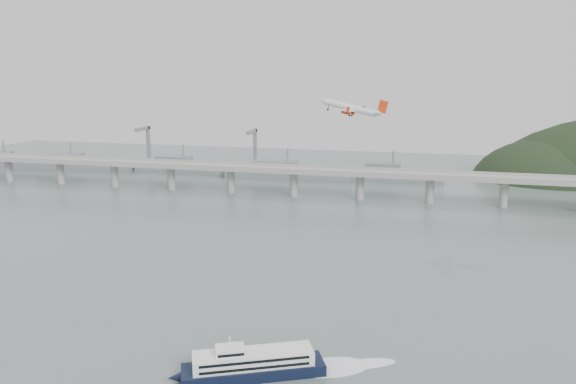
# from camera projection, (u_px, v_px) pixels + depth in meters

# --- Properties ---
(ground) EXTENTS (900.00, 900.00, 0.00)m
(ground) POSITION_uv_depth(u_px,v_px,m) (257.00, 306.00, 229.04)
(ground) COLOR slate
(ground) RESTS_ON ground
(bridge) EXTENTS (800.00, 22.00, 23.90)m
(bridge) POSITION_uv_depth(u_px,v_px,m) (332.00, 175.00, 415.53)
(bridge) COLOR gray
(bridge) RESTS_ON ground
(distant_fleet) EXTENTS (453.00, 60.90, 40.00)m
(distant_fleet) POSITION_uv_depth(u_px,v_px,m) (176.00, 167.00, 514.54)
(distant_fleet) COLOR slate
(distant_fleet) RESTS_ON ground
(ferry) EXTENTS (69.65, 36.46, 13.99)m
(ferry) POSITION_uv_depth(u_px,v_px,m) (253.00, 364.00, 176.73)
(ferry) COLOR black
(ferry) RESTS_ON ground
(airliner) EXTENTS (38.73, 35.18, 11.09)m
(airliner) POSITION_uv_depth(u_px,v_px,m) (352.00, 108.00, 302.83)
(airliner) COLOR silver
(airliner) RESTS_ON ground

